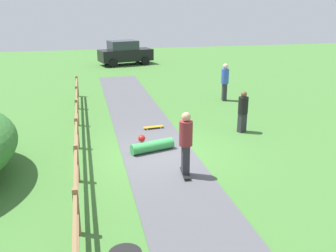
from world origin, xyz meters
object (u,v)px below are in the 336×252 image
object	(u,v)px
parked_car_black	(125,53)
bystander_blue	(225,80)
skater_riding	(186,141)
bystander_black	(243,110)
skateboard_loose	(153,127)
skater_fallen	(152,146)

from	to	relation	value
parked_car_black	bystander_blue	bearing A→B (deg)	-74.34
skater_riding	bystander_black	distance (m)	4.56
skateboard_loose	bystander_blue	bearing A→B (deg)	39.83
skater_riding	bystander_black	world-z (taller)	skater_riding
skater_riding	skateboard_loose	world-z (taller)	skater_riding
skater_fallen	bystander_black	world-z (taller)	bystander_black
bystander_blue	parked_car_black	bearing A→B (deg)	105.66
skater_fallen	bystander_blue	size ratio (longest dim) A/B	0.81
skater_riding	bystander_blue	xyz separation A→B (m)	(4.30, 8.02, -0.03)
skater_riding	skateboard_loose	distance (m)	4.46
skater_fallen	skateboard_loose	xyz separation A→B (m)	(0.50, 2.25, -0.11)
skater_riding	parked_car_black	world-z (taller)	skater_riding
skater_riding	parked_car_black	bearing A→B (deg)	87.98
skater_riding	parked_car_black	distance (m)	20.77
skater_fallen	parked_car_black	bearing A→B (deg)	85.91
bystander_blue	bystander_black	world-z (taller)	bystander_blue
bystander_blue	parked_car_black	xyz separation A→B (m)	(-3.57, 12.73, -0.10)
skater_fallen	bystander_blue	bearing A→B (deg)	50.40
skater_fallen	bystander_black	distance (m)	4.02
skater_riding	bystander_blue	world-z (taller)	skater_riding
skateboard_loose	parked_car_black	size ratio (longest dim) A/B	0.18
skater_riding	bystander_black	size ratio (longest dim) A/B	1.18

